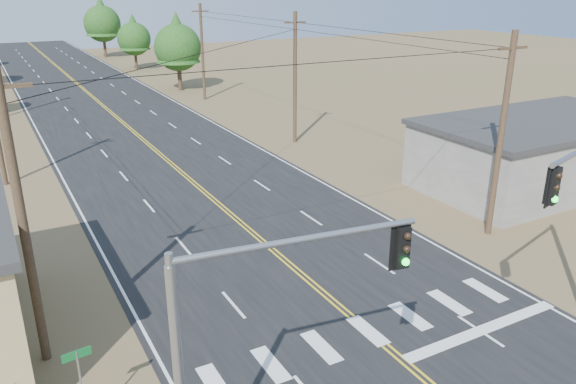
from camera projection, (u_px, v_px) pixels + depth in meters
road at (176, 168)px, 38.59m from camera, size 15.00×200.00×0.02m
building_right at (539, 153)px, 34.99m from camera, size 15.00×8.00×4.00m
utility_pole_left_near at (22, 220)px, 17.28m from camera, size 1.80×0.30×10.00m
utility_pole_right_near at (501, 136)px, 26.78m from camera, size 1.80×0.30×10.00m
utility_pole_right_mid at (295, 78)px, 43.18m from camera, size 1.80×0.30×10.00m
utility_pole_right_far at (202, 51)px, 59.59m from camera, size 1.80×0.30×10.00m
signal_mast_left at (251, 332)px, 12.44m from camera, size 5.77×1.10×6.95m
street_sign at (80, 377)px, 15.45m from camera, size 0.79×0.13×2.65m
tree_right_near at (177, 43)px, 64.67m from camera, size 5.38×5.38×8.97m
tree_right_mid at (134, 35)px, 80.94m from camera, size 4.74×4.74×7.90m
tree_right_far at (102, 20)px, 93.93m from camera, size 6.01×6.01×10.02m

